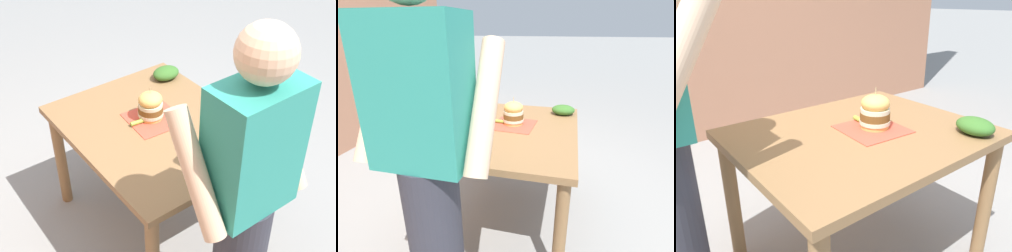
# 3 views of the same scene
# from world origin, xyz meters

# --- Properties ---
(ground_plane) EXTENTS (80.00, 80.00, 0.00)m
(ground_plane) POSITION_xyz_m (0.00, 0.00, 0.00)
(ground_plane) COLOR gray
(patio_table) EXTENTS (0.92, 1.14, 0.75)m
(patio_table) POSITION_xyz_m (0.00, 0.00, 0.63)
(patio_table) COLOR olive
(patio_table) RESTS_ON ground
(serving_paper) EXTENTS (0.31, 0.31, 0.00)m
(serving_paper) POSITION_xyz_m (-0.02, -0.06, 0.75)
(serving_paper) COLOR #D64C38
(serving_paper) RESTS_ON patio_table
(sandwich) EXTENTS (0.15, 0.15, 0.20)m
(sandwich) POSITION_xyz_m (-0.01, -0.08, 0.83)
(sandwich) COLOR #E5B25B
(sandwich) RESTS_ON serving_paper
(pickle_spear) EXTENTS (0.09, 0.03, 0.02)m
(pickle_spear) POSITION_xyz_m (0.09, -0.07, 0.76)
(pickle_spear) COLOR #8EA83D
(pickle_spear) RESTS_ON serving_paper
(side_salad) EXTENTS (0.18, 0.14, 0.08)m
(side_salad) POSITION_xyz_m (-0.35, -0.39, 0.79)
(side_salad) COLOR #386B28
(side_salad) RESTS_ON patio_table
(diner_across_table) EXTENTS (0.55, 0.35, 1.69)m
(diner_across_table) POSITION_xyz_m (0.14, 0.83, 0.88)
(diner_across_table) COLOR #33333D
(diner_across_table) RESTS_ON ground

